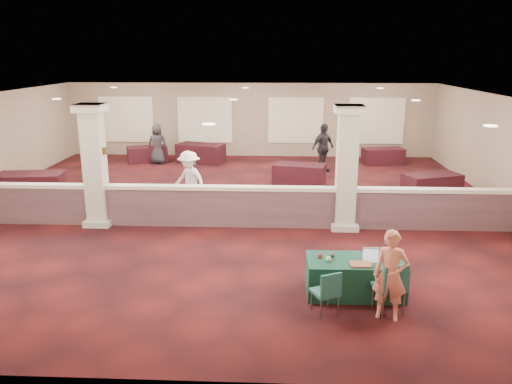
{
  "coord_description": "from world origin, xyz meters",
  "views": [
    {
      "loc": [
        1.27,
        -13.96,
        4.41
      ],
      "look_at": [
        0.72,
        -2.0,
        1.09
      ],
      "focal_mm": 35.0,
      "sensor_mm": 36.0,
      "label": 1
    }
  ],
  "objects_px": {
    "conf_chair_side": "(327,290)",
    "attendee_b": "(189,180)",
    "woman": "(390,275)",
    "far_table_front_center": "(299,174)",
    "far_table_front_left": "(31,186)",
    "conf_chair_main": "(392,284)",
    "far_table_back_left": "(147,154)",
    "attendee_c": "(323,148)",
    "near_table": "(355,277)",
    "far_table_front_right": "(432,185)",
    "attendee_a": "(93,179)",
    "far_table_back_right": "(383,156)",
    "attendee_d": "(157,144)",
    "far_table_back_center": "(201,153)"
  },
  "relations": [
    {
      "from": "conf_chair_side",
      "to": "attendee_b",
      "type": "height_order",
      "value": "attendee_b"
    },
    {
      "from": "woman",
      "to": "far_table_front_center",
      "type": "relative_size",
      "value": 0.9
    },
    {
      "from": "far_table_front_center",
      "to": "far_table_front_left",
      "type": "bearing_deg",
      "value": -165.78
    },
    {
      "from": "conf_chair_side",
      "to": "conf_chair_main",
      "type": "bearing_deg",
      "value": -19.65
    },
    {
      "from": "far_table_back_left",
      "to": "attendee_c",
      "type": "distance_m",
      "value": 7.41
    },
    {
      "from": "near_table",
      "to": "far_table_front_right",
      "type": "relative_size",
      "value": 1.02
    },
    {
      "from": "far_table_front_left",
      "to": "attendee_a",
      "type": "height_order",
      "value": "attendee_a"
    },
    {
      "from": "far_table_front_left",
      "to": "far_table_front_right",
      "type": "xyz_separation_m",
      "value": [
        12.68,
        0.87,
        -0.05
      ]
    },
    {
      "from": "woman",
      "to": "conf_chair_main",
      "type": "bearing_deg",
      "value": 75.37
    },
    {
      "from": "far_table_front_right",
      "to": "attendee_b",
      "type": "xyz_separation_m",
      "value": [
        -7.5,
        -1.72,
        0.5
      ]
    },
    {
      "from": "attendee_c",
      "to": "near_table",
      "type": "bearing_deg",
      "value": -132.26
    },
    {
      "from": "conf_chair_main",
      "to": "far_table_front_center",
      "type": "relative_size",
      "value": 0.55
    },
    {
      "from": "far_table_back_right",
      "to": "conf_chair_main",
      "type": "bearing_deg",
      "value": -100.56
    },
    {
      "from": "woman",
      "to": "attendee_a",
      "type": "bearing_deg",
      "value": 154.32
    },
    {
      "from": "conf_chair_main",
      "to": "far_table_front_left",
      "type": "distance_m",
      "value": 11.91
    },
    {
      "from": "far_table_front_left",
      "to": "attendee_d",
      "type": "height_order",
      "value": "attendee_d"
    },
    {
      "from": "woman",
      "to": "attendee_a",
      "type": "relative_size",
      "value": 0.96
    },
    {
      "from": "attendee_b",
      "to": "conf_chair_side",
      "type": "bearing_deg",
      "value": -29.16
    },
    {
      "from": "far_table_front_left",
      "to": "far_table_back_center",
      "type": "distance_m",
      "value": 7.23
    },
    {
      "from": "far_table_front_left",
      "to": "conf_chair_main",
      "type": "bearing_deg",
      "value": -35.03
    },
    {
      "from": "near_table",
      "to": "attendee_c",
      "type": "bearing_deg",
      "value": 87.92
    },
    {
      "from": "woman",
      "to": "far_table_front_right",
      "type": "height_order",
      "value": "woman"
    },
    {
      "from": "conf_chair_side",
      "to": "far_table_front_left",
      "type": "distance_m",
      "value": 11.08
    },
    {
      "from": "far_table_back_center",
      "to": "attendee_a",
      "type": "relative_size",
      "value": 1.16
    },
    {
      "from": "far_table_back_right",
      "to": "far_table_back_center",
      "type": "bearing_deg",
      "value": 180.0
    },
    {
      "from": "conf_chair_side",
      "to": "attendee_c",
      "type": "height_order",
      "value": "attendee_c"
    },
    {
      "from": "far_table_back_center",
      "to": "woman",
      "type": "bearing_deg",
      "value": -67.65
    },
    {
      "from": "conf_chair_side",
      "to": "woman",
      "type": "height_order",
      "value": "woman"
    },
    {
      "from": "far_table_back_center",
      "to": "attendee_a",
      "type": "height_order",
      "value": "attendee_a"
    },
    {
      "from": "attendee_d",
      "to": "conf_chair_main",
      "type": "bearing_deg",
      "value": 121.71
    },
    {
      "from": "attendee_b",
      "to": "attendee_d",
      "type": "xyz_separation_m",
      "value": [
        -2.42,
        6.17,
        -0.04
      ]
    },
    {
      "from": "attendee_a",
      "to": "attendee_d",
      "type": "bearing_deg",
      "value": 75.84
    },
    {
      "from": "near_table",
      "to": "conf_chair_main",
      "type": "xyz_separation_m",
      "value": [
        0.52,
        -0.76,
        0.22
      ]
    },
    {
      "from": "attendee_c",
      "to": "far_table_back_right",
      "type": "bearing_deg",
      "value": -11.24
    },
    {
      "from": "near_table",
      "to": "far_table_back_right",
      "type": "xyz_separation_m",
      "value": [
        2.85,
        11.74,
        -0.02
      ]
    },
    {
      "from": "conf_chair_main",
      "to": "far_table_back_center",
      "type": "xyz_separation_m",
      "value": [
        -5.26,
        12.49,
        -0.18
      ]
    },
    {
      "from": "far_table_back_left",
      "to": "attendee_b",
      "type": "distance_m",
      "value": 7.15
    },
    {
      "from": "far_table_front_left",
      "to": "near_table",
      "type": "bearing_deg",
      "value": -33.37
    },
    {
      "from": "far_table_front_right",
      "to": "far_table_back_right",
      "type": "xyz_separation_m",
      "value": [
        -0.6,
        4.78,
        -0.03
      ]
    },
    {
      "from": "far_table_back_center",
      "to": "near_table",
      "type": "bearing_deg",
      "value": -68.03
    },
    {
      "from": "conf_chair_main",
      "to": "far_table_back_left",
      "type": "distance_m",
      "value": 14.57
    },
    {
      "from": "woman",
      "to": "far_table_back_center",
      "type": "xyz_separation_m",
      "value": [
        -5.19,
        12.61,
        -0.41
      ]
    },
    {
      "from": "far_table_back_left",
      "to": "far_table_back_center",
      "type": "height_order",
      "value": "far_table_back_center"
    },
    {
      "from": "far_table_front_center",
      "to": "far_table_back_center",
      "type": "xyz_separation_m",
      "value": [
        -4.0,
        3.5,
        0.03
      ]
    },
    {
      "from": "far_table_back_left",
      "to": "far_table_front_left",
      "type": "bearing_deg",
      "value": -111.63
    },
    {
      "from": "attendee_b",
      "to": "woman",
      "type": "bearing_deg",
      "value": -22.33
    },
    {
      "from": "conf_chair_side",
      "to": "far_table_front_right",
      "type": "relative_size",
      "value": 0.47
    },
    {
      "from": "conf_chair_main",
      "to": "attendee_d",
      "type": "distance_m",
      "value": 14.03
    },
    {
      "from": "attendee_d",
      "to": "far_table_back_left",
      "type": "bearing_deg",
      "value": -29.3
    },
    {
      "from": "conf_chair_main",
      "to": "far_table_front_center",
      "type": "bearing_deg",
      "value": 82.0
    }
  ]
}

